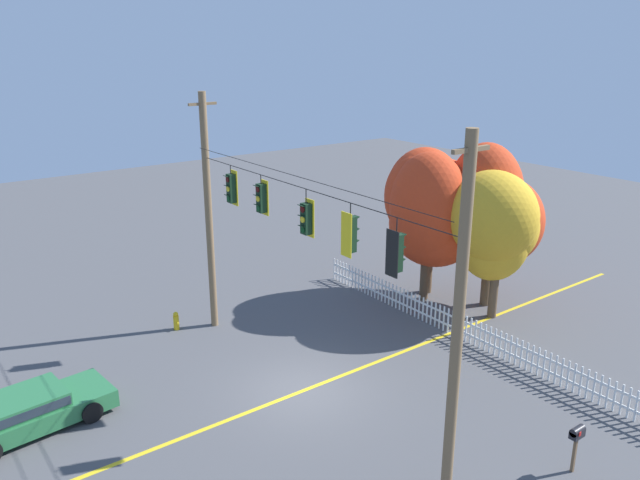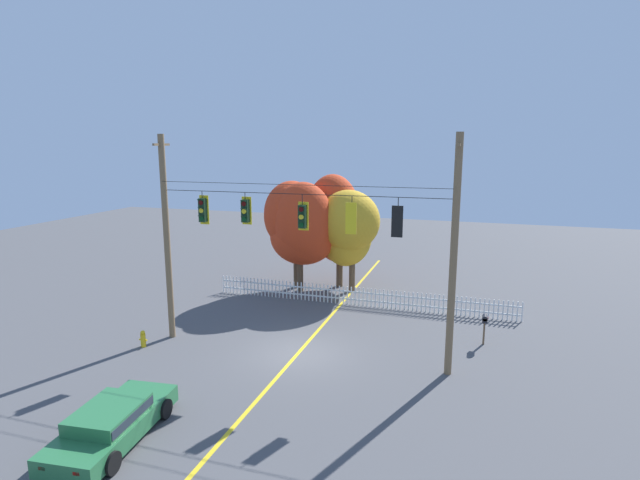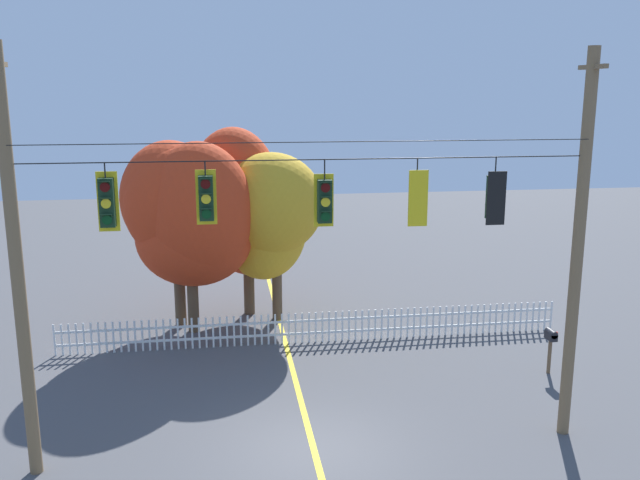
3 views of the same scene
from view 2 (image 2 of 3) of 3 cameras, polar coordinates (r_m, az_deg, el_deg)
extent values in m
plane|color=#4C4C4F|center=(21.64, -2.55, -12.90)|extent=(80.00, 80.00, 0.00)
cube|color=gold|center=(21.64, -2.55, -12.89)|extent=(0.16, 36.00, 0.01)
cylinder|color=brown|center=(23.08, -17.21, 0.09)|extent=(0.28, 0.28, 9.19)
cylinder|color=brown|center=(19.02, 15.11, -2.05)|extent=(0.28, 0.28, 9.19)
cube|color=brown|center=(22.70, -17.81, 10.42)|extent=(0.10, 1.10, 0.10)
cube|color=brown|center=(18.56, 15.75, 10.52)|extent=(0.10, 1.10, 0.10)
cylinder|color=black|center=(19.89, -2.71, 5.31)|extent=(12.17, 0.02, 0.02)
cylinder|color=black|center=(19.62, -2.98, 6.37)|extent=(12.17, 0.02, 0.02)
cylinder|color=black|center=(21.77, -13.41, 5.09)|extent=(0.03, 0.03, 0.32)
cube|color=yellow|center=(21.96, -13.16, 3.40)|extent=(0.43, 0.02, 1.26)
cube|color=black|center=(21.85, -13.34, 3.36)|extent=(0.30, 0.24, 1.01)
cylinder|color=#410706|center=(21.69, -13.56, 4.20)|extent=(0.20, 0.03, 0.20)
cube|color=black|center=(21.64, -13.63, 4.49)|extent=(0.22, 0.12, 0.06)
cylinder|color=yellow|center=(21.73, -13.52, 3.31)|extent=(0.20, 0.03, 0.20)
cube|color=black|center=(21.68, -13.59, 3.60)|extent=(0.22, 0.12, 0.06)
cylinder|color=#073513|center=(21.78, -13.48, 2.43)|extent=(0.20, 0.03, 0.20)
cube|color=black|center=(21.72, -13.55, 2.71)|extent=(0.22, 0.12, 0.06)
cylinder|color=black|center=(20.81, -8.63, 5.02)|extent=(0.03, 0.03, 0.30)
cube|color=yellow|center=(20.99, -8.42, 3.37)|extent=(0.43, 0.02, 1.17)
cube|color=black|center=(20.88, -8.58, 3.32)|extent=(0.30, 0.24, 0.94)
cylinder|color=#410706|center=(20.72, -8.77, 4.14)|extent=(0.20, 0.03, 0.20)
cube|color=black|center=(20.67, -8.83, 4.44)|extent=(0.22, 0.12, 0.06)
cylinder|color=yellow|center=(20.76, -8.74, 3.27)|extent=(0.20, 0.03, 0.20)
cube|color=black|center=(20.70, -8.81, 3.57)|extent=(0.22, 0.12, 0.06)
cylinder|color=#073513|center=(20.80, -8.72, 2.42)|extent=(0.20, 0.03, 0.20)
cube|color=black|center=(20.75, -8.78, 2.71)|extent=(0.22, 0.12, 0.06)
cylinder|color=black|center=(19.83, -2.06, 4.66)|extent=(0.03, 0.03, 0.43)
cube|color=yellow|center=(20.04, -1.92, 2.76)|extent=(0.43, 0.02, 1.16)
cube|color=black|center=(19.92, -2.05, 2.71)|extent=(0.30, 0.24, 0.93)
cylinder|color=#410706|center=(19.75, -2.18, 3.55)|extent=(0.20, 0.03, 0.20)
cube|color=black|center=(19.69, -2.23, 3.87)|extent=(0.22, 0.12, 0.06)
cylinder|color=yellow|center=(19.79, -2.18, 2.66)|extent=(0.20, 0.03, 0.20)
cube|color=black|center=(19.73, -2.23, 2.97)|extent=(0.22, 0.12, 0.06)
cylinder|color=#073513|center=(19.84, -2.17, 1.77)|extent=(0.20, 0.03, 0.20)
cube|color=black|center=(19.78, -2.22, 2.08)|extent=(0.22, 0.12, 0.06)
cylinder|color=black|center=(19.23, 3.70, 4.56)|extent=(0.03, 0.03, 0.37)
cube|color=yellow|center=(19.20, 3.58, 2.50)|extent=(0.43, 0.02, 1.23)
cube|color=black|center=(19.32, 3.67, 2.55)|extent=(0.30, 0.24, 1.00)
cylinder|color=#410706|center=(19.41, 3.78, 3.57)|extent=(0.20, 0.03, 0.20)
cube|color=black|center=(19.43, 3.82, 3.93)|extent=(0.22, 0.12, 0.06)
cylinder|color=yellow|center=(19.45, 3.77, 2.60)|extent=(0.20, 0.03, 0.20)
cube|color=black|center=(19.48, 3.81, 2.96)|extent=(0.22, 0.12, 0.06)
cylinder|color=#073513|center=(19.50, 3.76, 1.64)|extent=(0.20, 0.03, 0.20)
cube|color=black|center=(19.53, 3.80, 1.99)|extent=(0.22, 0.12, 0.06)
cylinder|color=black|center=(18.89, 8.99, 4.25)|extent=(0.03, 0.03, 0.42)
cube|color=black|center=(18.85, 8.87, 2.11)|extent=(0.43, 0.02, 1.20)
cube|color=black|center=(18.98, 8.93, 2.17)|extent=(0.30, 0.24, 0.97)
cylinder|color=#410706|center=(19.06, 9.02, 3.19)|extent=(0.20, 0.03, 0.20)
cube|color=black|center=(19.09, 9.05, 3.54)|extent=(0.22, 0.12, 0.06)
cylinder|color=yellow|center=(19.11, 8.99, 2.23)|extent=(0.20, 0.03, 0.20)
cube|color=black|center=(19.14, 9.02, 2.58)|extent=(0.22, 0.12, 0.06)
cylinder|color=#073513|center=(19.16, 8.96, 1.27)|extent=(0.20, 0.03, 0.20)
cube|color=black|center=(19.19, 8.99, 1.63)|extent=(0.22, 0.12, 0.06)
cube|color=white|center=(30.37, -11.03, -4.97)|extent=(0.06, 0.04, 1.04)
cube|color=white|center=(30.27, -10.66, -5.01)|extent=(0.06, 0.04, 1.04)
cube|color=white|center=(30.16, -10.28, -5.05)|extent=(0.06, 0.04, 1.04)
cube|color=white|center=(30.06, -9.90, -5.10)|extent=(0.06, 0.04, 1.04)
cube|color=white|center=(29.96, -9.51, -5.14)|extent=(0.06, 0.04, 1.04)
cube|color=white|center=(29.86, -9.13, -5.18)|extent=(0.06, 0.04, 1.04)
cube|color=white|center=(29.76, -8.74, -5.22)|extent=(0.06, 0.04, 1.04)
cube|color=white|center=(29.66, -8.34, -5.27)|extent=(0.06, 0.04, 1.04)
cube|color=white|center=(29.57, -7.95, -5.31)|extent=(0.06, 0.04, 1.04)
cube|color=white|center=(29.47, -7.55, -5.35)|extent=(0.06, 0.04, 1.04)
cube|color=white|center=(29.38, -7.15, -5.39)|extent=(0.06, 0.04, 1.04)
cube|color=white|center=(29.29, -6.75, -5.44)|extent=(0.06, 0.04, 1.04)
cube|color=white|center=(29.20, -6.35, -5.48)|extent=(0.06, 0.04, 1.04)
cube|color=white|center=(29.11, -5.94, -5.52)|extent=(0.06, 0.04, 1.04)
cube|color=white|center=(29.03, -5.53, -5.56)|extent=(0.06, 0.04, 1.04)
cube|color=white|center=(28.94, -5.12, -5.61)|extent=(0.06, 0.04, 1.04)
cube|color=white|center=(28.86, -4.70, -5.65)|extent=(0.06, 0.04, 1.04)
cube|color=white|center=(28.77, -4.28, -5.69)|extent=(0.06, 0.04, 1.04)
cube|color=white|center=(28.69, -3.86, -5.73)|extent=(0.06, 0.04, 1.04)
cube|color=white|center=(28.61, -3.44, -5.77)|extent=(0.06, 0.04, 1.04)
cube|color=white|center=(28.54, -3.02, -5.82)|extent=(0.06, 0.04, 1.04)
cube|color=white|center=(28.46, -2.59, -5.86)|extent=(0.06, 0.04, 1.04)
cube|color=white|center=(28.39, -2.16, -5.90)|extent=(0.06, 0.04, 1.04)
cube|color=white|center=(28.31, -1.73, -5.94)|extent=(0.06, 0.04, 1.04)
cube|color=white|center=(28.24, -1.30, -5.98)|extent=(0.06, 0.04, 1.04)
cube|color=white|center=(28.17, -0.86, -6.03)|extent=(0.06, 0.04, 1.04)
cube|color=white|center=(28.10, -0.42, -6.07)|extent=(0.06, 0.04, 1.04)
cube|color=white|center=(28.04, 0.02, -6.11)|extent=(0.06, 0.04, 1.04)
cube|color=white|center=(27.97, 0.46, -6.15)|extent=(0.06, 0.04, 1.04)
cube|color=white|center=(27.91, 0.91, -6.19)|extent=(0.06, 0.04, 1.04)
cube|color=white|center=(27.85, 1.35, -6.23)|extent=(0.06, 0.04, 1.04)
cube|color=white|center=(27.79, 1.80, -6.27)|extent=(0.06, 0.04, 1.04)
cube|color=white|center=(27.73, 2.25, -6.31)|extent=(0.06, 0.04, 1.04)
cube|color=white|center=(27.67, 2.70, -6.35)|extent=(0.06, 0.04, 1.04)
cube|color=white|center=(27.62, 3.16, -6.39)|extent=(0.06, 0.04, 1.04)
cube|color=white|center=(27.57, 3.61, -6.43)|extent=(0.06, 0.04, 1.04)
cube|color=white|center=(27.52, 4.07, -6.47)|extent=(0.06, 0.04, 1.04)
cube|color=white|center=(27.47, 4.53, -6.51)|extent=(0.06, 0.04, 1.04)
cube|color=white|center=(27.42, 4.99, -6.55)|extent=(0.06, 0.04, 1.04)
cube|color=white|center=(27.37, 5.46, -6.59)|extent=(0.06, 0.04, 1.04)
cube|color=white|center=(27.33, 5.92, -6.63)|extent=(0.06, 0.04, 1.04)
cube|color=white|center=(27.29, 6.39, -6.66)|extent=(0.06, 0.04, 1.04)
cube|color=white|center=(27.25, 6.86, -6.70)|extent=(0.06, 0.04, 1.04)
cube|color=white|center=(27.21, 7.33, -6.74)|extent=(0.06, 0.04, 1.04)
cube|color=white|center=(27.17, 7.80, -6.78)|extent=(0.06, 0.04, 1.04)
cube|color=white|center=(27.14, 8.27, -6.81)|extent=(0.06, 0.04, 1.04)
cube|color=white|center=(27.10, 8.74, -6.85)|extent=(0.06, 0.04, 1.04)
cube|color=white|center=(27.07, 9.22, -6.88)|extent=(0.06, 0.04, 1.04)
cube|color=white|center=(27.04, 9.69, -6.92)|extent=(0.06, 0.04, 1.04)
cube|color=white|center=(27.02, 10.17, -6.95)|extent=(0.06, 0.04, 1.04)
cube|color=white|center=(26.99, 10.65, -6.99)|extent=(0.06, 0.04, 1.04)
cube|color=white|center=(26.97, 11.12, -7.02)|extent=(0.06, 0.04, 1.04)
cube|color=white|center=(26.94, 11.60, -7.06)|extent=(0.06, 0.04, 1.04)
cube|color=white|center=(26.92, 12.08, -7.09)|extent=(0.06, 0.04, 1.04)
cube|color=white|center=(26.91, 12.56, -7.12)|extent=(0.06, 0.04, 1.04)
cube|color=white|center=(26.89, 13.05, -7.16)|extent=(0.06, 0.04, 1.04)
cube|color=white|center=(26.87, 13.53, -7.19)|extent=(0.06, 0.04, 1.04)
cube|color=white|center=(26.86, 14.01, -7.22)|extent=(0.06, 0.04, 1.04)
cube|color=white|center=(26.85, 14.50, -7.25)|extent=(0.06, 0.04, 1.04)
cube|color=white|center=(26.84, 14.98, -7.28)|extent=(0.06, 0.04, 1.04)
cube|color=white|center=(26.84, 15.46, -7.31)|extent=(0.06, 0.04, 1.04)
cube|color=white|center=(26.83, 15.95, -7.34)|extent=(0.06, 0.04, 1.04)
cube|color=white|center=(26.83, 16.43, -7.37)|extent=(0.06, 0.04, 1.04)
cube|color=white|center=(26.83, 16.92, -7.40)|extent=(0.06, 0.04, 1.04)
cube|color=white|center=(26.83, 17.40, -7.42)|extent=(0.06, 0.04, 1.04)
cube|color=white|center=(26.83, 17.89, -7.45)|extent=(0.06, 0.04, 1.04)
cube|color=white|center=(26.83, 18.37, -7.48)|extent=(0.06, 0.04, 1.04)
cube|color=white|center=(26.84, 18.86, -7.51)|extent=(0.06, 0.04, 1.04)
cube|color=white|center=(26.85, 19.34, -7.53)|extent=(0.06, 0.04, 1.04)
cube|color=white|center=(26.86, 19.82, -7.56)|extent=(0.06, 0.04, 1.04)
cube|color=white|center=(26.87, 20.31, -7.58)|extent=(0.06, 0.04, 1.04)
cube|color=white|center=(26.88, 20.79, -7.61)|extent=(0.06, 0.04, 1.04)
cube|color=white|center=(26.90, 21.27, -7.63)|extent=(0.06, 0.04, 1.04)
cube|color=white|center=(26.92, 21.76, -7.65)|extent=(0.06, 0.04, 1.04)
cube|color=white|center=(26.94, 22.24, -7.67)|extent=(0.06, 0.04, 1.04)
cube|color=white|center=(27.56, 4.54, -6.90)|extent=(16.69, 0.03, 0.08)
cube|color=white|center=(27.43, 4.55, -6.04)|extent=(16.69, 0.03, 0.08)
cylinder|color=brown|center=(30.74, -2.70, -3.10)|extent=(0.39, 0.39, 2.58)
ellipsoid|color=red|center=(30.57, -1.68, 1.00)|extent=(2.91, 2.71, 3.39)
ellipsoid|color=red|center=(30.15, -1.88, 2.24)|extent=(4.21, 3.75, 3.97)
ellipsoid|color=red|center=(29.80, -3.23, 3.06)|extent=(3.39, 3.23, 3.92)
cylinder|color=brown|center=(29.94, -2.32, -3.62)|extent=(0.39, 0.39, 2.43)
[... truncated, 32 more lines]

